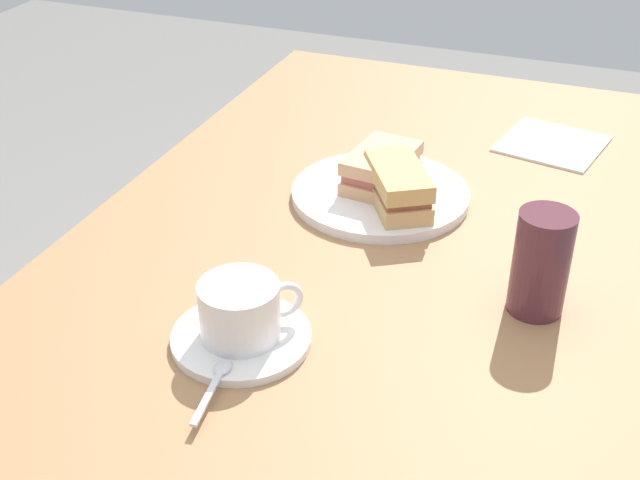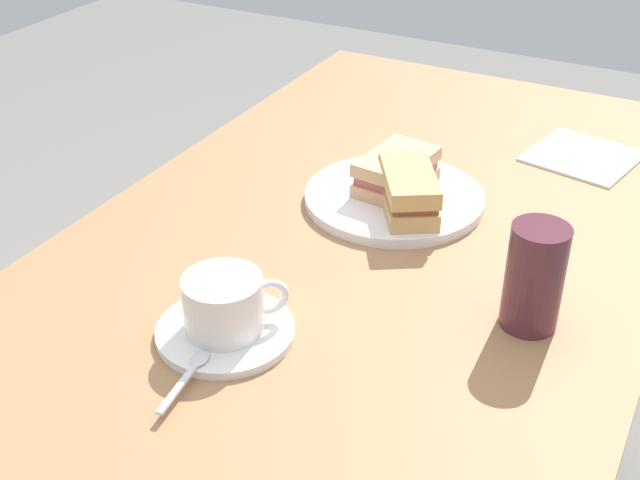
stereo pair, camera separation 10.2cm
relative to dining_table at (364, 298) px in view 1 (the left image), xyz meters
name	(u,v)px [view 1 (the left image)]	position (x,y,z in m)	size (l,w,h in m)	color
dining_table	(364,298)	(0.00, 0.00, 0.00)	(1.27, 0.73, 0.77)	#9C6E48
sandwich_plate	(380,194)	(0.09, 0.01, 0.12)	(0.25, 0.25, 0.01)	white
sandwich_front	(381,168)	(0.10, 0.01, 0.15)	(0.13, 0.09, 0.05)	tan
sandwich_back	(398,186)	(0.05, -0.03, 0.16)	(0.14, 0.12, 0.06)	tan
coffee_saucer	(241,338)	(-0.28, 0.05, 0.12)	(0.15, 0.15, 0.01)	white
coffee_cup	(241,308)	(-0.27, 0.05, 0.16)	(0.10, 0.10, 0.06)	white
spoon	(216,379)	(-0.35, 0.04, 0.13)	(0.10, 0.03, 0.01)	silver
napkin	(552,144)	(0.36, -0.19, 0.12)	(0.15, 0.15, 0.00)	white
drinking_glass	(541,263)	(-0.10, -0.23, 0.18)	(0.06, 0.06, 0.12)	#522731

